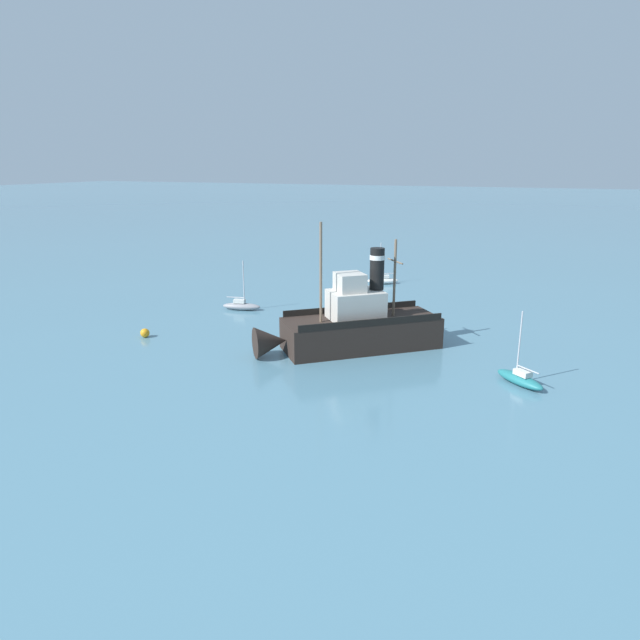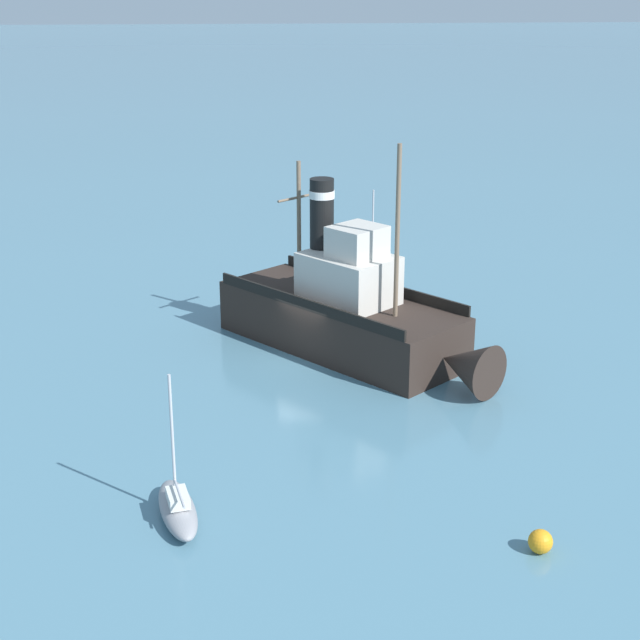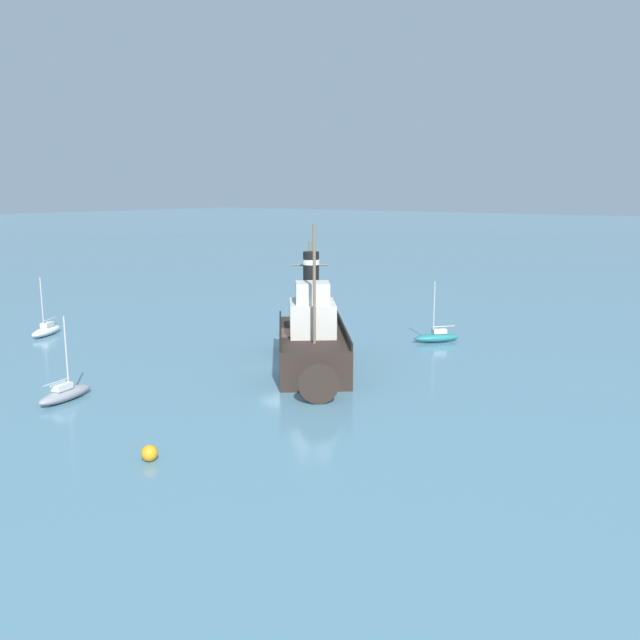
{
  "view_description": "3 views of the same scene",
  "coord_description": "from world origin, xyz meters",
  "px_view_note": "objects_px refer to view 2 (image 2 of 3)",
  "views": [
    {
      "loc": [
        -14.34,
        42.23,
        14.11
      ],
      "look_at": [
        0.76,
        5.43,
        3.01
      ],
      "focal_mm": 32.0,
      "sensor_mm": 36.0,
      "label": 1
    },
    {
      "loc": [
        41.09,
        -2.94,
        16.56
      ],
      "look_at": [
        0.55,
        0.63,
        2.03
      ],
      "focal_mm": 55.0,
      "sensor_mm": 36.0,
      "label": 2
    },
    {
      "loc": [
        34.61,
        29.19,
        11.99
      ],
      "look_at": [
        -2.43,
        1.47,
        3.05
      ],
      "focal_mm": 38.0,
      "sensor_mm": 36.0,
      "label": 3
    }
  ],
  "objects_px": {
    "old_tugboat": "(350,314)",
    "sailboat_grey": "(178,508)",
    "sailboat_teal": "(375,265)",
    "mooring_buoy": "(540,542)"
  },
  "relations": [
    {
      "from": "old_tugboat",
      "to": "mooring_buoy",
      "type": "relative_size",
      "value": 17.61
    },
    {
      "from": "mooring_buoy",
      "to": "old_tugboat",
      "type": "bearing_deg",
      "value": -167.41
    },
    {
      "from": "sailboat_grey",
      "to": "sailboat_teal",
      "type": "relative_size",
      "value": 1.0
    },
    {
      "from": "sailboat_teal",
      "to": "mooring_buoy",
      "type": "distance_m",
      "value": 29.51
    },
    {
      "from": "old_tugboat",
      "to": "sailboat_grey",
      "type": "bearing_deg",
      "value": -26.93
    },
    {
      "from": "sailboat_teal",
      "to": "mooring_buoy",
      "type": "relative_size",
      "value": 6.54
    },
    {
      "from": "old_tugboat",
      "to": "sailboat_grey",
      "type": "xyz_separation_m",
      "value": [
        14.13,
        -7.18,
        -1.4
      ]
    },
    {
      "from": "sailboat_grey",
      "to": "old_tugboat",
      "type": "bearing_deg",
      "value": 153.07
    },
    {
      "from": "old_tugboat",
      "to": "sailboat_grey",
      "type": "height_order",
      "value": "old_tugboat"
    },
    {
      "from": "sailboat_teal",
      "to": "sailboat_grey",
      "type": "bearing_deg",
      "value": -20.81
    }
  ]
}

